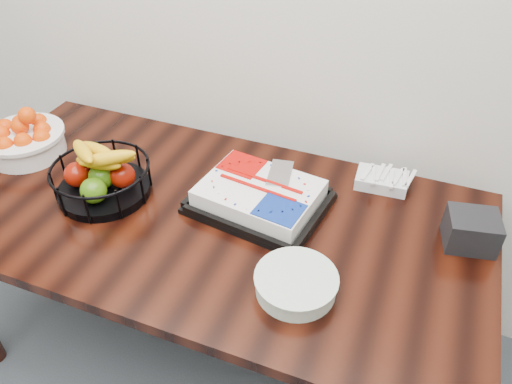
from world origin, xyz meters
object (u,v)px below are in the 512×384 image
(table, at_px, (206,231))
(cake_tray, at_px, (259,196))
(napkin_box, at_px, (471,230))
(tangerine_bowl, at_px, (23,135))
(plate_stack, at_px, (296,284))
(fruit_basket, at_px, (101,177))

(table, xyz_separation_m, cake_tray, (0.15, 0.10, 0.13))
(cake_tray, height_order, napkin_box, napkin_box)
(tangerine_bowl, bearing_deg, cake_tray, 1.98)
(tangerine_bowl, distance_m, napkin_box, 1.57)
(plate_stack, bearing_deg, tangerine_bowl, 166.82)
(fruit_basket, bearing_deg, plate_stack, -12.91)
(table, bearing_deg, napkin_box, 11.36)
(table, bearing_deg, plate_stack, -28.56)
(fruit_basket, height_order, plate_stack, fruit_basket)
(cake_tray, xyz_separation_m, napkin_box, (0.65, 0.07, 0.01))
(table, xyz_separation_m, napkin_box, (0.80, 0.16, 0.14))
(table, xyz_separation_m, plate_stack, (0.37, -0.20, 0.11))
(cake_tray, bearing_deg, tangerine_bowl, -178.02)
(plate_stack, distance_m, napkin_box, 0.56)
(plate_stack, xyz_separation_m, napkin_box, (0.43, 0.36, 0.02))
(cake_tray, bearing_deg, napkin_box, 5.79)
(fruit_basket, relative_size, napkin_box, 2.24)
(cake_tray, distance_m, fruit_basket, 0.53)
(tangerine_bowl, height_order, plate_stack, tangerine_bowl)
(plate_stack, bearing_deg, napkin_box, 40.61)
(cake_tray, distance_m, tangerine_bowl, 0.92)
(table, bearing_deg, cake_tray, 31.81)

